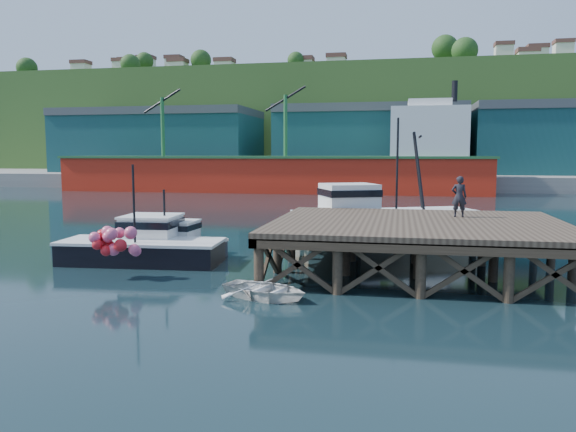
% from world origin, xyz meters
% --- Properties ---
extents(ground, '(300.00, 300.00, 0.00)m').
position_xyz_m(ground, '(0.00, 0.00, 0.00)').
color(ground, black).
rests_on(ground, ground).
extents(wharf, '(12.00, 10.00, 2.62)m').
position_xyz_m(wharf, '(5.50, -0.19, 1.94)').
color(wharf, brown).
rests_on(wharf, ground).
extents(far_quay, '(160.00, 40.00, 2.00)m').
position_xyz_m(far_quay, '(0.00, 70.00, 1.00)').
color(far_quay, gray).
rests_on(far_quay, ground).
extents(warehouse_left, '(32.00, 16.00, 9.00)m').
position_xyz_m(warehouse_left, '(-35.00, 65.00, 6.50)').
color(warehouse_left, '#17474C').
rests_on(warehouse_left, far_quay).
extents(warehouse_mid, '(28.00, 16.00, 9.00)m').
position_xyz_m(warehouse_mid, '(0.00, 65.00, 6.50)').
color(warehouse_mid, '#17474C').
rests_on(warehouse_mid, far_quay).
extents(cargo_ship, '(55.50, 10.00, 13.75)m').
position_xyz_m(cargo_ship, '(-8.46, 48.00, 3.31)').
color(cargo_ship, red).
rests_on(cargo_ship, ground).
extents(hillside, '(220.00, 50.00, 22.00)m').
position_xyz_m(hillside, '(0.00, 100.00, 11.00)').
color(hillside, '#2D511E').
rests_on(hillside, ground).
extents(boat_navy, '(5.33, 2.92, 3.28)m').
position_xyz_m(boat_navy, '(-5.96, 1.04, 0.66)').
color(boat_navy, black).
rests_on(boat_navy, ground).
extents(boat_black, '(7.40, 6.21, 4.47)m').
position_xyz_m(boat_black, '(-6.65, -0.56, 0.82)').
color(boat_black, black).
rests_on(boat_black, ground).
extents(trawler, '(10.87, 7.59, 6.88)m').
position_xyz_m(trawler, '(3.88, 7.48, 1.42)').
color(trawler, tan).
rests_on(trawler, ground).
extents(dinghy, '(3.69, 3.15, 0.65)m').
position_xyz_m(dinghy, '(0.31, -5.80, 0.32)').
color(dinghy, silver).
rests_on(dinghy, ground).
extents(dockworker, '(0.67, 0.45, 1.82)m').
position_xyz_m(dockworker, '(7.33, 1.84, 3.04)').
color(dockworker, black).
rests_on(dockworker, wharf).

